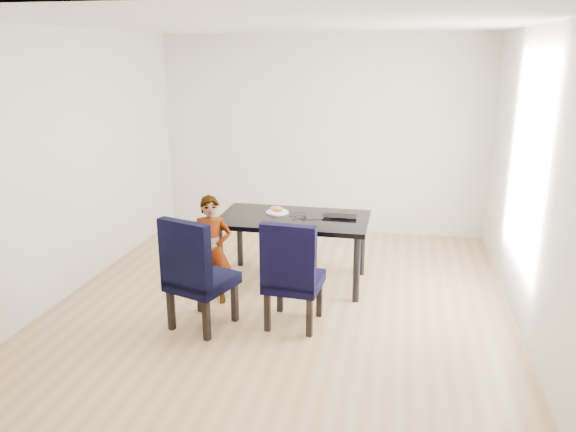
% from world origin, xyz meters
% --- Properties ---
extents(floor, '(4.50, 5.00, 0.01)m').
position_xyz_m(floor, '(0.00, 0.00, -0.01)').
color(floor, tan).
rests_on(floor, ground).
extents(ceiling, '(4.50, 5.00, 0.01)m').
position_xyz_m(ceiling, '(0.00, 0.00, 2.71)').
color(ceiling, white).
rests_on(ceiling, wall_back).
extents(wall_back, '(4.50, 0.01, 2.70)m').
position_xyz_m(wall_back, '(0.00, 2.50, 1.35)').
color(wall_back, silver).
rests_on(wall_back, ground).
extents(wall_front, '(4.50, 0.01, 2.70)m').
position_xyz_m(wall_front, '(0.00, -2.50, 1.35)').
color(wall_front, silver).
rests_on(wall_front, ground).
extents(wall_left, '(0.01, 5.00, 2.70)m').
position_xyz_m(wall_left, '(-2.25, 0.00, 1.35)').
color(wall_left, white).
rests_on(wall_left, ground).
extents(wall_right, '(0.01, 5.00, 2.70)m').
position_xyz_m(wall_right, '(2.25, 0.00, 1.35)').
color(wall_right, silver).
rests_on(wall_right, ground).
extents(dining_table, '(1.60, 0.90, 0.75)m').
position_xyz_m(dining_table, '(0.00, 0.50, 0.38)').
color(dining_table, black).
rests_on(dining_table, floor).
extents(chair_left, '(0.66, 0.67, 1.07)m').
position_xyz_m(chair_left, '(-0.62, -0.67, 0.54)').
color(chair_left, black).
rests_on(chair_left, floor).
extents(chair_right, '(0.53, 0.55, 1.03)m').
position_xyz_m(chair_right, '(0.19, -0.47, 0.52)').
color(chair_right, black).
rests_on(chair_right, floor).
extents(child, '(0.45, 0.35, 1.11)m').
position_xyz_m(child, '(-0.71, -0.15, 0.55)').
color(child, orange).
rests_on(child, floor).
extents(plate, '(0.27, 0.27, 0.01)m').
position_xyz_m(plate, '(-0.21, 0.63, 0.76)').
color(plate, white).
rests_on(plate, dining_table).
extents(sandwich, '(0.16, 0.11, 0.06)m').
position_xyz_m(sandwich, '(-0.22, 0.64, 0.79)').
color(sandwich, '#AC663D').
rests_on(sandwich, plate).
extents(laptop, '(0.37, 0.25, 0.03)m').
position_xyz_m(laptop, '(0.49, 0.63, 0.76)').
color(laptop, black).
rests_on(laptop, dining_table).
extents(cable_tangle, '(0.19, 0.19, 0.01)m').
position_xyz_m(cable_tangle, '(0.08, 0.44, 0.75)').
color(cable_tangle, black).
rests_on(cable_tangle, dining_table).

